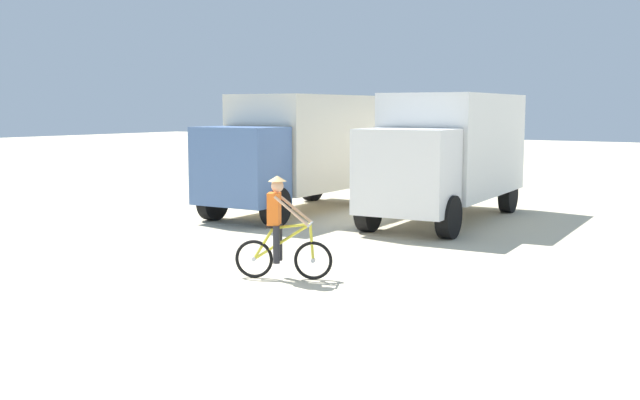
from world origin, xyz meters
TOP-DOWN VIEW (x-y plane):
  - ground_plane at (0.00, 0.00)m, footprint 120.00×120.00m
  - box_truck_cream_rv at (-3.63, 8.21)m, footprint 2.66×6.85m
  - box_truck_white_box at (0.65, 8.96)m, footprint 2.89×6.91m
  - cyclist_orange_shirt at (1.15, 0.90)m, footprint 1.57×0.87m

SIDE VIEW (x-z plane):
  - ground_plane at x=0.00m, z-range 0.00..0.00m
  - cyclist_orange_shirt at x=1.15m, z-range -0.06..1.76m
  - box_truck_cream_rv at x=-3.63m, z-range 0.20..3.55m
  - box_truck_white_box at x=0.65m, z-range 0.20..3.55m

